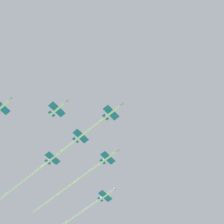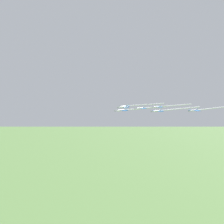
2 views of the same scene
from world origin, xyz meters
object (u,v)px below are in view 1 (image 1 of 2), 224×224
at_px(jet_starboard_outer, 82,212).
at_px(jet_port_trail, 32,175).
at_px(jet_port_outer, 50,160).
at_px(jet_port_inner, 82,177).
at_px(jet_starboard_inner, 58,108).
at_px(jet_lead, 87,132).

distance_m(jet_starboard_outer, jet_port_trail, 38.83).
bearing_deg(jet_port_outer, jet_port_inner, 163.99).
bearing_deg(jet_port_outer, jet_starboard_outer, -161.61).
bearing_deg(jet_port_outer, jet_starboard_inner, 53.04).
height_order(jet_lead, jet_starboard_outer, jet_starboard_outer).
bearing_deg(jet_lead, jet_port_trail, -90.00).
bearing_deg(jet_starboard_outer, jet_lead, 46.20).
xyz_separation_m(jet_starboard_outer, jet_port_trail, (-30.40, 24.15, 0.10)).
xyz_separation_m(jet_lead, jet_port_trail, (24.52, 35.05, 0.43)).
height_order(jet_lead, jet_port_inner, jet_lead).
distance_m(jet_port_inner, jet_starboard_inner, 43.71).
distance_m(jet_starboard_inner, jet_port_outer, 32.23).
bearing_deg(jet_port_trail, jet_lead, 90.00).
bearing_deg(jet_port_trail, jet_port_inner, 132.96).
height_order(jet_lead, jet_starboard_inner, jet_starboard_inner).
height_order(jet_port_outer, jet_starboard_outer, jet_port_outer).
distance_m(jet_port_outer, jet_port_trail, 15.25).
height_order(jet_starboard_outer, jet_port_trail, jet_port_trail).
distance_m(jet_port_inner, jet_port_outer, 20.17).
distance_m(jet_starboard_inner, jet_port_trail, 45.35).
relative_size(jet_lead, jet_starboard_outer, 0.94).
distance_m(jet_lead, jet_port_outer, 27.53).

